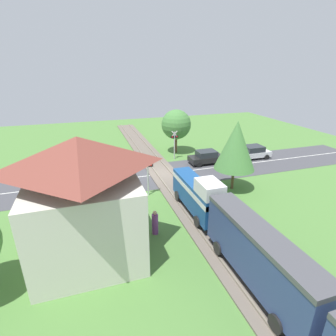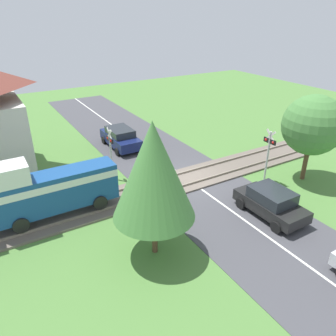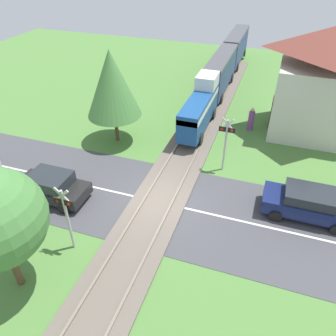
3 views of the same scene
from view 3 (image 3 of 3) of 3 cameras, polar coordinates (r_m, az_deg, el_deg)
ground_plane at (r=17.10m, az=-1.61°, el=-6.00°), size 60.00×60.00×0.00m
road_surface at (r=17.09m, az=-1.61°, el=-5.97°), size 48.00×6.40×0.02m
track_bed at (r=17.05m, az=-1.61°, el=-5.83°), size 2.80×48.00×0.24m
train at (r=29.86m, az=9.49°, el=16.75°), size 1.58×21.92×3.18m
car_near_crossing at (r=17.92m, az=-19.67°, el=-3.00°), size 3.79×1.91×1.49m
car_far_side at (r=17.22m, az=23.19°, el=-5.63°), size 4.23×1.92×1.54m
crossing_signal_west_approach at (r=14.10m, az=-17.36°, el=-7.24°), size 0.90×0.18×3.36m
crossing_signal_east_approach at (r=18.51m, az=10.07°, el=5.19°), size 0.90×0.18×3.36m
station_building at (r=23.92m, az=25.34°, el=13.00°), size 6.04×5.35×7.04m
pedestrian_by_station at (r=23.83m, az=14.26°, el=8.11°), size 0.41×0.41×1.65m
tree_roadside_hedge at (r=20.73m, az=-9.73°, el=14.27°), size 3.43×3.43×6.02m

